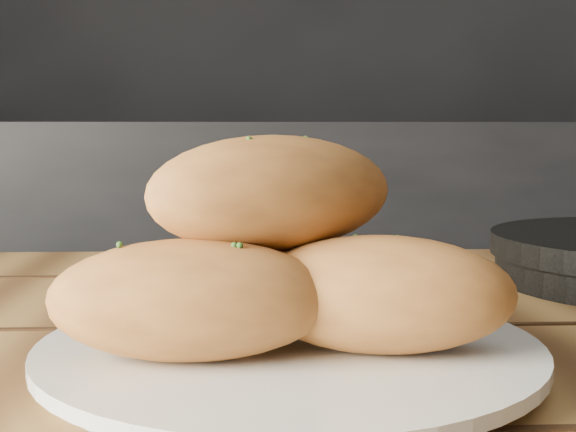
% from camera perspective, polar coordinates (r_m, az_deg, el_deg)
% --- Properties ---
extents(plate, '(0.30, 0.30, 0.02)m').
position_cam_1_polar(plate, '(0.48, 0.10, -9.88)').
color(plate, silver).
rests_on(plate, table).
extents(bread_rolls, '(0.26, 0.20, 0.12)m').
position_cam_1_polar(bread_rolls, '(0.46, -0.54, -3.43)').
color(bread_rolls, '#B77132').
rests_on(bread_rolls, plate).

